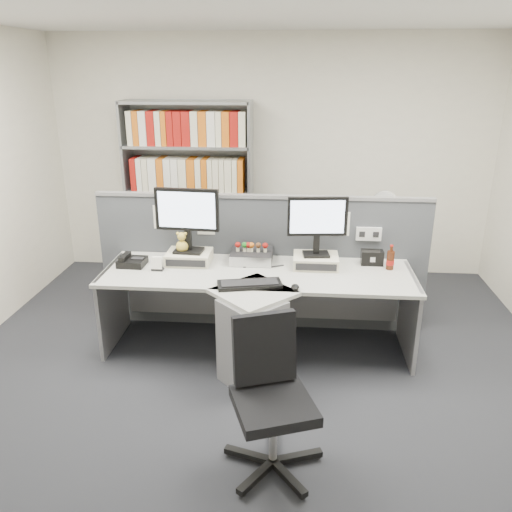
# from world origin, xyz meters

# --- Properties ---
(ground) EXTENTS (5.50, 5.50, 0.00)m
(ground) POSITION_xyz_m (0.00, 0.00, 0.00)
(ground) COLOR #2F3138
(ground) RESTS_ON ground
(room_shell) EXTENTS (5.04, 5.54, 2.72)m
(room_shell) POSITION_xyz_m (0.00, 0.00, 1.79)
(room_shell) COLOR white
(room_shell) RESTS_ON ground
(partition) EXTENTS (3.00, 0.08, 1.27)m
(partition) POSITION_xyz_m (0.00, 1.25, 0.65)
(partition) COLOR #494C53
(partition) RESTS_ON ground
(desk) EXTENTS (2.60, 1.20, 0.72)m
(desk) POSITION_xyz_m (0.00, 0.60, 0.46)
(desk) COLOR beige
(desk) RESTS_ON ground
(monitor_riser_left) EXTENTS (0.38, 0.31, 0.10)m
(monitor_riser_left) POSITION_xyz_m (-0.61, 0.98, 0.77)
(monitor_riser_left) COLOR beige
(monitor_riser_left) RESTS_ON desk
(monitor_riser_right) EXTENTS (0.38, 0.31, 0.10)m
(monitor_riser_right) POSITION_xyz_m (0.49, 0.98, 0.77)
(monitor_riser_right) COLOR beige
(monitor_riser_right) RESTS_ON desk
(monitor_left) EXTENTS (0.55, 0.19, 0.56)m
(monitor_left) POSITION_xyz_m (-0.61, 0.98, 1.15)
(monitor_left) COLOR black
(monitor_left) RESTS_ON monitor_riser_left
(monitor_right) EXTENTS (0.50, 0.18, 0.51)m
(monitor_right) POSITION_xyz_m (0.49, 0.98, 1.12)
(monitor_right) COLOR black
(monitor_right) RESTS_ON monitor_riser_right
(desktop_pc) EXTENTS (0.36, 0.32, 0.10)m
(desktop_pc) POSITION_xyz_m (-0.07, 1.06, 0.77)
(desktop_pc) COLOR black
(desktop_pc) RESTS_ON desk
(figurines) EXTENTS (0.29, 0.05, 0.09)m
(figurines) POSITION_xyz_m (-0.08, 1.04, 0.87)
(figurines) COLOR beige
(figurines) RESTS_ON desktop_pc
(keyboard) EXTENTS (0.53, 0.29, 0.03)m
(keyboard) POSITION_xyz_m (-0.04, 0.51, 0.74)
(keyboard) COLOR black
(keyboard) RESTS_ON desk
(mouse) EXTENTS (0.06, 0.10, 0.04)m
(mouse) POSITION_xyz_m (0.32, 0.47, 0.74)
(mouse) COLOR black
(mouse) RESTS_ON desk
(desk_phone) EXTENTS (0.23, 0.21, 0.10)m
(desk_phone) POSITION_xyz_m (-1.09, 0.87, 0.76)
(desk_phone) COLOR black
(desk_phone) RESTS_ON desk
(desk_calendar) EXTENTS (0.10, 0.07, 0.12)m
(desk_calendar) POSITION_xyz_m (-0.84, 0.78, 0.77)
(desk_calendar) COLOR black
(desk_calendar) RESTS_ON desk
(plush_toy) EXTENTS (0.11, 0.11, 0.18)m
(plush_toy) POSITION_xyz_m (-0.67, 0.96, 0.90)
(plush_toy) COLOR gold
(plush_toy) RESTS_ON monitor_riser_left
(speaker) EXTENTS (0.19, 0.11, 0.13)m
(speaker) POSITION_xyz_m (0.97, 1.07, 0.78)
(speaker) COLOR black
(speaker) RESTS_ON desk
(cola_bottle) EXTENTS (0.07, 0.07, 0.22)m
(cola_bottle) POSITION_xyz_m (1.11, 0.96, 0.80)
(cola_bottle) COLOR #3F190A
(cola_bottle) RESTS_ON desk
(shelving_unit) EXTENTS (1.41, 0.40, 2.00)m
(shelving_unit) POSITION_xyz_m (-0.90, 2.44, 0.98)
(shelving_unit) COLOR gray
(shelving_unit) RESTS_ON ground
(filing_cabinet) EXTENTS (0.45, 0.61, 0.70)m
(filing_cabinet) POSITION_xyz_m (1.20, 1.99, 0.35)
(filing_cabinet) COLOR gray
(filing_cabinet) RESTS_ON ground
(desk_fan) EXTENTS (0.26, 0.18, 0.46)m
(desk_fan) POSITION_xyz_m (1.20, 1.99, 0.99)
(desk_fan) COLOR white
(desk_fan) RESTS_ON filing_cabinet
(office_chair) EXTENTS (0.62, 0.61, 0.94)m
(office_chair) POSITION_xyz_m (0.19, -0.56, 0.50)
(office_chair) COLOR silver
(office_chair) RESTS_ON ground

